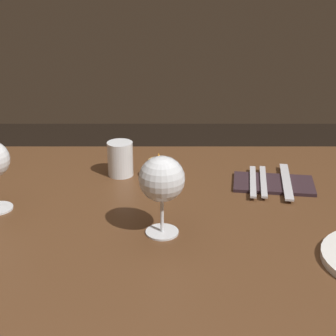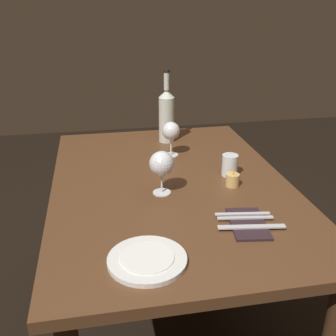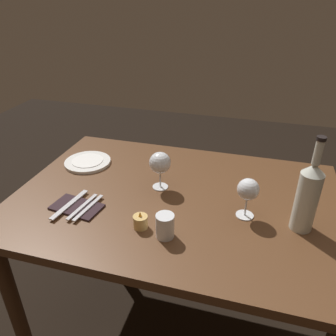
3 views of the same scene
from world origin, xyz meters
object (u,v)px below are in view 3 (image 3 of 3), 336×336
at_px(dinner_plate, 88,162).
at_px(folded_napkin, 77,207).
at_px(wine_glass_left, 160,163).
at_px(wine_glass_right, 248,190).
at_px(wine_bottle, 308,196).
at_px(votive_candle, 140,222).
at_px(water_tumbler, 165,227).
at_px(table_knife, 70,204).
at_px(fork_outer, 88,208).
at_px(fork_inner, 82,207).

relative_size(dinner_plate, folded_napkin, 1.07).
distance_m(wine_glass_left, dinner_plate, 0.43).
height_order(wine_glass_right, folded_napkin, wine_glass_right).
bearing_deg(wine_bottle, dinner_plate, -13.51).
relative_size(wine_glass_left, votive_candle, 2.42).
bearing_deg(wine_glass_left, water_tumbler, 110.04).
bearing_deg(table_knife, dinner_plate, -73.26).
distance_m(folded_napkin, fork_outer, 0.05).
height_order(folded_napkin, fork_outer, fork_outer).
height_order(water_tumbler, fork_inner, water_tumbler).
xyz_separation_m(wine_glass_right, table_knife, (0.65, 0.13, -0.10)).
bearing_deg(votive_candle, table_knife, -7.96).
xyz_separation_m(folded_napkin, fork_inner, (-0.03, 0.00, 0.01)).
bearing_deg(dinner_plate, fork_inner, 114.87).
xyz_separation_m(dinner_plate, table_knife, (-0.10, 0.34, 0.00)).
relative_size(dinner_plate, table_knife, 1.03).
bearing_deg(folded_napkin, water_tumbler, 170.30).
bearing_deg(dinner_plate, folded_napkin, 111.29).
height_order(wine_glass_left, fork_outer, wine_glass_left).
xyz_separation_m(wine_glass_left, votive_candle, (-0.01, 0.27, -0.09)).
bearing_deg(fork_outer, votive_candle, 169.29).
height_order(wine_glass_left, wine_glass_right, wine_glass_left).
relative_size(dinner_plate, fork_outer, 1.21).
relative_size(wine_glass_left, wine_bottle, 0.47).
xyz_separation_m(water_tumbler, folded_napkin, (0.37, -0.06, -0.04)).
distance_m(wine_bottle, folded_napkin, 0.84).
distance_m(wine_glass_left, table_knife, 0.39).
xyz_separation_m(wine_glass_right, water_tumbler, (0.25, 0.19, -0.07)).
bearing_deg(wine_glass_right, table_knife, 10.90).
bearing_deg(wine_glass_right, wine_bottle, 175.28).
bearing_deg(wine_glass_right, votive_candle, 25.87).
height_order(wine_bottle, folded_napkin, wine_bottle).
distance_m(wine_glass_right, fork_outer, 0.60).
height_order(wine_bottle, water_tumbler, wine_bottle).
bearing_deg(water_tumbler, fork_outer, -11.17).
bearing_deg(table_knife, fork_inner, 180.00).
distance_m(wine_bottle, fork_inner, 0.81).
bearing_deg(fork_inner, dinner_plate, -65.13).
relative_size(votive_candle, dinner_plate, 0.31).
distance_m(dinner_plate, table_knife, 0.35).
height_order(votive_candle, dinner_plate, votive_candle).
bearing_deg(votive_candle, wine_glass_right, -154.13).
bearing_deg(wine_glass_right, fork_inner, 11.87).
bearing_deg(table_knife, votive_candle, 172.04).
distance_m(water_tumbler, votive_candle, 0.10).
bearing_deg(fork_inner, folded_napkin, 0.00).
bearing_deg(votive_candle, fork_inner, -9.67).
distance_m(wine_glass_right, votive_candle, 0.40).
height_order(dinner_plate, table_knife, dinner_plate).
distance_m(water_tumbler, fork_inner, 0.35).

